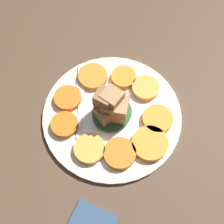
{
  "coord_description": "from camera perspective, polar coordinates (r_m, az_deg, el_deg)",
  "views": [
    {
      "loc": [
        24.39,
        11.23,
        59.88
      ],
      "look_at": [
        0.0,
        0.0,
        4.1
      ],
      "focal_mm": 50.0,
      "sensor_mm": 36.0,
      "label": 1
    }
  ],
  "objects": [
    {
      "name": "plate",
      "position": [
        0.63,
        -0.0,
        -0.62
      ],
      "size": [
        28.09,
        28.09,
        1.05
      ],
      "color": "beige",
      "rests_on": "table_slab"
    },
    {
      "name": "carrot_slice_4",
      "position": [
        0.59,
        1.42,
        -7.58
      ],
      "size": [
        6.2,
        6.2,
        1.3
      ],
      "primitive_type": "cylinder",
      "color": "orange",
      "rests_on": "plate"
    },
    {
      "name": "carrot_slice_5",
      "position": [
        0.6,
        6.93,
        -5.74
      ],
      "size": [
        7.03,
        7.03,
        1.3
      ],
      "primitive_type": "cylinder",
      "color": "orange",
      "rests_on": "plate"
    },
    {
      "name": "carrot_slice_8",
      "position": [
        0.66,
        2.12,
        6.37
      ],
      "size": [
        5.26,
        5.26,
        1.3
      ],
      "primitive_type": "cylinder",
      "color": "orange",
      "rests_on": "plate"
    },
    {
      "name": "carrot_slice_0",
      "position": [
        0.66,
        -3.5,
        6.46
      ],
      "size": [
        6.18,
        6.18,
        1.3
      ],
      "primitive_type": "cylinder",
      "color": "orange",
      "rests_on": "plate"
    },
    {
      "name": "fork",
      "position": [
        0.65,
        -5.59,
        2.52
      ],
      "size": [
        16.27,
        8.48,
        0.4
      ],
      "rotation": [
        0.0,
        0.0,
        0.42
      ],
      "color": "silver",
      "rests_on": "plate"
    },
    {
      "name": "carrot_slice_1",
      "position": [
        0.64,
        -8.07,
        2.5
      ],
      "size": [
        5.6,
        5.6,
        1.3
      ],
      "primitive_type": "cylinder",
      "color": "orange",
      "rests_on": "plate"
    },
    {
      "name": "carrot_slice_3",
      "position": [
        0.59,
        -4.13,
        -6.73
      ],
      "size": [
        5.92,
        5.92,
        1.3
      ],
      "primitive_type": "cylinder",
      "color": "#F9953A",
      "rests_on": "plate"
    },
    {
      "name": "carrot_slice_6",
      "position": [
        0.62,
        8.33,
        -1.31
      ],
      "size": [
        6.07,
        6.07,
        1.3
      ],
      "primitive_type": "cylinder",
      "color": "orange",
      "rests_on": "plate"
    },
    {
      "name": "carrot_slice_2",
      "position": [
        0.62,
        -8.65,
        -2.3
      ],
      "size": [
        5.35,
        5.35,
        1.3
      ],
      "primitive_type": "cylinder",
      "color": "orange",
      "rests_on": "plate"
    },
    {
      "name": "center_pile",
      "position": [
        0.6,
        -0.08,
        1.01
      ],
      "size": [
        8.63,
        7.76,
        8.37
      ],
      "color": "#235128",
      "rests_on": "plate"
    },
    {
      "name": "table_slab",
      "position": [
        0.65,
        -0.0,
        -1.19
      ],
      "size": [
        120.0,
        120.0,
        2.0
      ],
      "primitive_type": "cube",
      "color": "#4C3828",
      "rests_on": "ground"
    },
    {
      "name": "carrot_slice_7",
      "position": [
        0.65,
        6.15,
        4.38
      ],
      "size": [
        5.72,
        5.72,
        1.3
      ],
      "primitive_type": "cylinder",
      "color": "orange",
      "rests_on": "plate"
    }
  ]
}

